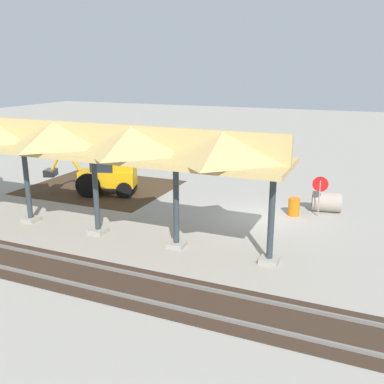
% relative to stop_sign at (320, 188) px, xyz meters
% --- Properties ---
extents(ground_plane, '(120.00, 120.00, 0.00)m').
position_rel_stop_sign_xyz_m(ground_plane, '(2.64, 1.42, -1.44)').
color(ground_plane, '#9E998E').
extents(dirt_work_zone, '(8.59, 7.00, 0.01)m').
position_rel_stop_sign_xyz_m(dirt_work_zone, '(13.06, -0.24, -1.44)').
color(dirt_work_zone, '#42301E').
rests_on(dirt_work_zone, ground).
extents(platform_canopy, '(24.39, 3.20, 4.90)m').
position_rel_stop_sign_xyz_m(platform_canopy, '(12.59, 6.21, 2.73)').
color(platform_canopy, '#9E998E').
rests_on(platform_canopy, ground).
extents(rail_tracks, '(60.00, 2.58, 0.15)m').
position_rel_stop_sign_xyz_m(rail_tracks, '(2.64, 9.88, -1.42)').
color(rail_tracks, slate).
rests_on(rail_tracks, ground).
extents(stop_sign, '(0.76, 0.10, 2.03)m').
position_rel_stop_sign_xyz_m(stop_sign, '(0.00, 0.00, 0.00)').
color(stop_sign, gray).
rests_on(stop_sign, ground).
extents(backhoe, '(5.33, 2.84, 2.82)m').
position_rel_stop_sign_xyz_m(backhoe, '(11.91, 0.88, -0.18)').
color(backhoe, orange).
rests_on(backhoe, ground).
extents(dirt_mound, '(4.42, 4.42, 2.23)m').
position_rel_stop_sign_xyz_m(dirt_mound, '(14.36, -1.31, -1.44)').
color(dirt_mound, '#42301E').
rests_on(dirt_mound, ground).
extents(concrete_pipe, '(1.56, 1.23, 1.03)m').
position_rel_stop_sign_xyz_m(concrete_pipe, '(-0.28, -0.95, -0.93)').
color(concrete_pipe, '#9E9384').
rests_on(concrete_pipe, ground).
extents(traffic_barrel, '(0.56, 0.56, 0.90)m').
position_rel_stop_sign_xyz_m(traffic_barrel, '(1.14, 0.37, -0.99)').
color(traffic_barrel, orange).
rests_on(traffic_barrel, ground).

